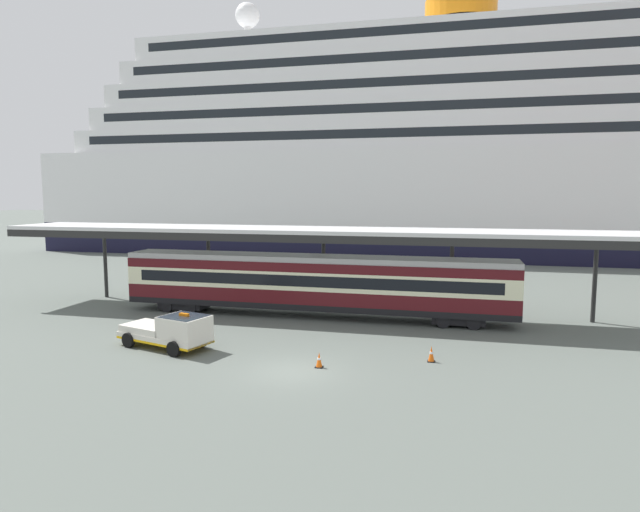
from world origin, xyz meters
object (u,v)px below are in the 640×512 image
traffic_cone_near (431,354)px  traffic_cone_mid (319,360)px  train_carriage (314,282)px  service_truck (172,330)px  cruise_ship (491,154)px

traffic_cone_near → traffic_cone_mid: (-5.14, -2.16, -0.03)m
train_carriage → traffic_cone_near: 11.56m
service_truck → traffic_cone_mid: size_ratio=7.55×
train_carriage → traffic_cone_mid: (2.89, -10.25, -1.95)m
cruise_ship → service_truck: cruise_ship is taller
service_truck → traffic_cone_mid: 8.45m
traffic_cone_near → service_truck: bearing=-175.8°
train_carriage → traffic_cone_mid: bearing=-74.2°
service_truck → traffic_cone_near: (13.48, 0.99, -0.60)m
train_carriage → traffic_cone_mid: 10.83m
train_carriage → traffic_cone_mid: train_carriage is taller
train_carriage → cruise_ship: bearing=72.1°
cruise_ship → service_truck: size_ratio=21.94×
traffic_cone_near → train_carriage: bearing=134.8°
traffic_cone_near → traffic_cone_mid: bearing=-157.2°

